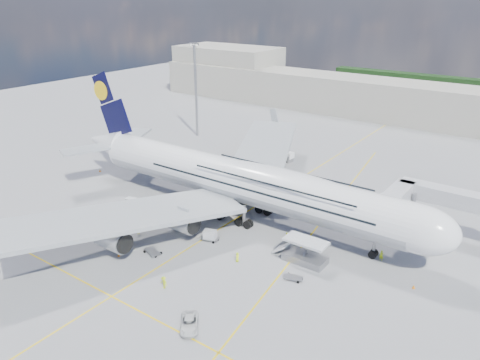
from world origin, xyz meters
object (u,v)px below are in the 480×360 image
Objects in this scene: baggage_tug at (121,244)px; airliner at (242,181)px; dolly_nose_near at (210,235)px; cone_wing_right_outer at (119,255)px; jet_bridge at (431,201)px; light_mast at (196,89)px; crew_van at (237,257)px; service_van at (189,323)px; crew_loader at (287,238)px; catering_truck_outer at (282,154)px; catering_truck_inner at (243,179)px; cone_wing_left_inner at (259,202)px; crew_tug at (164,282)px; dolly_nose_far at (293,277)px; cone_wing_left_outer at (257,174)px; crew_nose at (381,256)px; dolly_row_c at (153,252)px; dolly_back at (131,202)px; crew_wing at (138,229)px; cone_tail at (100,170)px; cone_wing_right_inner at (197,226)px; dolly_row_b at (135,213)px; dolly_row_a at (53,228)px; cone_nose at (414,287)px; cargo_loader at (304,254)px.

airliner is at bearing 44.92° from baggage_tug.
cone_wing_right_outer is (-8.36, -12.11, -0.70)m from dolly_nose_near.
jet_bridge is 0.74× the size of light_mast.
crew_van is (17.34, 7.53, 0.06)m from baggage_tug.
crew_loader is (-0.82, 24.93, 0.27)m from service_van.
crew_van is (18.13, -43.68, -0.82)m from catering_truck_outer.
baggage_tug is 51.22m from catering_truck_outer.
cone_wing_left_inner is at bearing -19.93° from catering_truck_inner.
crew_tug is 3.61× the size of cone_wing_right_outer.
service_van reaches higher than cone_wing_left_inner.
cone_wing_left_outer is (-26.72, 31.11, -0.02)m from dolly_nose_far.
dolly_row_c is at bearing -153.12° from crew_nose.
dolly_back is 11.53m from crew_wing.
service_van is 59.20m from cone_tail.
cone_wing_right_inner is at bearing -65.24° from catering_truck_inner.
airliner is 24.57m from cone_wing_right_outer.
dolly_nose_near is at bearing 82.08° from dolly_row_c.
dolly_row_b is 5.95× the size of cone_wing_left_inner.
airliner reaches higher than cone_tail.
catering_truck_inner reaches higher than dolly_row_a.
cone_wing_left_outer is at bearing 111.18° from crew_tug.
crew_tug is at bearing -15.00° from dolly_row_c.
cone_nose is at bearing -53.32° from crew_wing.
crew_wing reaches higher than crew_van.
catering_truck_outer is at bearing 69.32° from baggage_tug.
airliner reaches higher than crew_tug.
crew_loader is 3.20× the size of cone_wing_right_inner.
baggage_tug is at bearing -102.38° from crew_loader.
crew_tug is at bearing -16.30° from dolly_row_a.
jet_bridge is 36.94× the size of cone_wing_right_outer.
light_mast is at bearing 119.73° from cone_wing_right_outer.
crew_loader is 1.19× the size of crew_van.
catering_truck_outer is at bearing 110.89° from cone_wing_left_inner.
cone_nose is at bearing -8.22° from catering_truck_inner.
dolly_nose_near is 12.58m from crew_loader.
cone_wing_right_inner is (-0.00, 10.78, -0.07)m from dolly_row_c.
cone_tail is at bearing 155.02° from crew_tug.
cone_wing_left_inner is (3.16, 25.44, -0.04)m from dolly_row_c.
catering_truck_outer reaches higher than dolly_row_b.
crew_wing reaches higher than cone_nose.
dolly_row_a reaches higher than cone_nose.
cargo_loader is 42.12m from dolly_row_a.
crew_van is (30.44, 10.90, -0.35)m from dolly_row_a.
jet_bridge reaches higher than crew_van.
catering_truck_outer is 63.34m from service_van.
baggage_tug is 40.54m from crew_nose.
light_mast is 6.91× the size of dolly_row_b.
dolly_row_a is 44.71m from cone_wing_left_outer.
dolly_row_a is 0.61× the size of catering_truck_outer.
crew_wing is (9.21, -6.93, -0.07)m from dolly_back.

